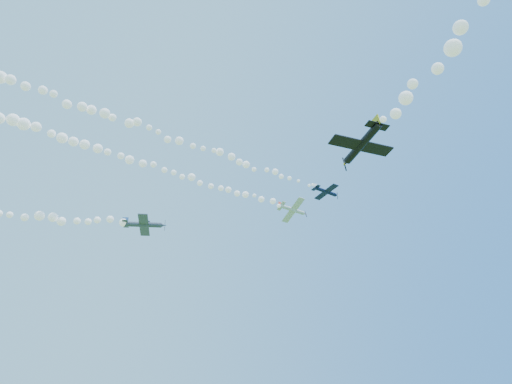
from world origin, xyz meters
name	(u,v)px	position (x,y,z in m)	size (l,w,h in m)	color
plane_white	(293,210)	(19.92, 6.79, 54.98)	(7.47, 7.53, 2.57)	silver
smoke_trail_white	(132,159)	(-16.67, 4.30, 54.68)	(68.77, 7.21, 3.11)	white
plane_navy	(326,192)	(22.00, -3.45, 53.99)	(6.31, 6.66, 1.92)	black
smoke_trail_navy	(155,131)	(-14.81, -6.10, 53.79)	(69.87, 7.18, 2.53)	white
plane_grey	(144,225)	(-12.20, 5.09, 41.75)	(7.76, 8.23, 2.08)	#393F53
plane_black	(361,145)	(4.35, -34.62, 34.79)	(8.00, 7.62, 2.52)	black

